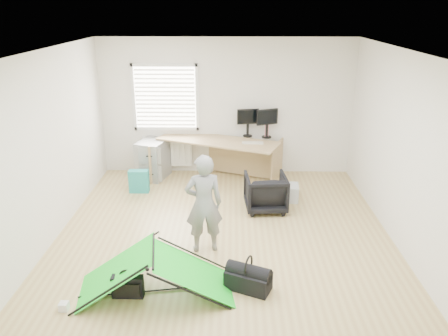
{
  "coord_description": "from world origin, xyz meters",
  "views": [
    {
      "loc": [
        0.12,
        -5.77,
        3.28
      ],
      "look_at": [
        0.0,
        0.4,
        0.95
      ],
      "focal_mm": 35.0,
      "sensor_mm": 36.0,
      "label": 1
    }
  ],
  "objects_px": {
    "thermos": "(267,130)",
    "filing_cabinet": "(153,159)",
    "kite": "(155,271)",
    "storage_crate": "(284,192)",
    "monitor_right": "(267,127)",
    "monitor_left": "(248,126)",
    "laptop_bag": "(128,287)",
    "person": "(204,204)",
    "desk": "(218,160)",
    "duffel_bag": "(248,280)",
    "office_chair": "(266,192)"
  },
  "relations": [
    {
      "from": "filing_cabinet",
      "to": "monitor_left",
      "type": "distance_m",
      "value": 1.99
    },
    {
      "from": "office_chair",
      "to": "kite",
      "type": "height_order",
      "value": "office_chair"
    },
    {
      "from": "desk",
      "to": "monitor_right",
      "type": "bearing_deg",
      "value": 33.78
    },
    {
      "from": "filing_cabinet",
      "to": "laptop_bag",
      "type": "xyz_separation_m",
      "value": [
        0.35,
        -3.83,
        -0.24
      ]
    },
    {
      "from": "desk",
      "to": "office_chair",
      "type": "bearing_deg",
      "value": -36.61
    },
    {
      "from": "filing_cabinet",
      "to": "monitor_right",
      "type": "relative_size",
      "value": 1.73
    },
    {
      "from": "monitor_right",
      "to": "person",
      "type": "height_order",
      "value": "person"
    },
    {
      "from": "kite",
      "to": "monitor_right",
      "type": "bearing_deg",
      "value": 58.48
    },
    {
      "from": "thermos",
      "to": "laptop_bag",
      "type": "bearing_deg",
      "value": -115.43
    },
    {
      "from": "monitor_right",
      "to": "storage_crate",
      "type": "distance_m",
      "value": 1.49
    },
    {
      "from": "duffel_bag",
      "to": "desk",
      "type": "bearing_deg",
      "value": 121.06
    },
    {
      "from": "filing_cabinet",
      "to": "storage_crate",
      "type": "relative_size",
      "value": 1.52
    },
    {
      "from": "thermos",
      "to": "office_chair",
      "type": "bearing_deg",
      "value": -94.0
    },
    {
      "from": "storage_crate",
      "to": "duffel_bag",
      "type": "xyz_separation_m",
      "value": [
        -0.72,
        -2.62,
        -0.02
      ]
    },
    {
      "from": "desk",
      "to": "thermos",
      "type": "bearing_deg",
      "value": 35.03
    },
    {
      "from": "monitor_right",
      "to": "duffel_bag",
      "type": "distance_m",
      "value": 3.93
    },
    {
      "from": "thermos",
      "to": "duffel_bag",
      "type": "relative_size",
      "value": 0.5
    },
    {
      "from": "monitor_left",
      "to": "monitor_right",
      "type": "height_order",
      "value": "monitor_right"
    },
    {
      "from": "filing_cabinet",
      "to": "kite",
      "type": "distance_m",
      "value": 3.79
    },
    {
      "from": "desk",
      "to": "monitor_right",
      "type": "distance_m",
      "value": 1.15
    },
    {
      "from": "desk",
      "to": "kite",
      "type": "height_order",
      "value": "desk"
    },
    {
      "from": "laptop_bag",
      "to": "monitor_right",
      "type": "bearing_deg",
      "value": 64.64
    },
    {
      "from": "kite",
      "to": "duffel_bag",
      "type": "distance_m",
      "value": 1.14
    },
    {
      "from": "monitor_left",
      "to": "person",
      "type": "relative_size",
      "value": 0.3
    },
    {
      "from": "monitor_left",
      "to": "monitor_right",
      "type": "relative_size",
      "value": 0.97
    },
    {
      "from": "monitor_left",
      "to": "monitor_right",
      "type": "distance_m",
      "value": 0.38
    },
    {
      "from": "kite",
      "to": "storage_crate",
      "type": "distance_m",
      "value": 3.27
    },
    {
      "from": "kite",
      "to": "storage_crate",
      "type": "bearing_deg",
      "value": 46.53
    },
    {
      "from": "desk",
      "to": "thermos",
      "type": "distance_m",
      "value": 1.12
    },
    {
      "from": "person",
      "to": "thermos",
      "type": "bearing_deg",
      "value": -120.45
    },
    {
      "from": "office_chair",
      "to": "person",
      "type": "distance_m",
      "value": 1.67
    },
    {
      "from": "storage_crate",
      "to": "laptop_bag",
      "type": "height_order",
      "value": "storage_crate"
    },
    {
      "from": "storage_crate",
      "to": "kite",
      "type": "bearing_deg",
      "value": -124.24
    },
    {
      "from": "thermos",
      "to": "filing_cabinet",
      "type": "bearing_deg",
      "value": -175.53
    },
    {
      "from": "office_chair",
      "to": "storage_crate",
      "type": "distance_m",
      "value": 0.56
    },
    {
      "from": "desk",
      "to": "filing_cabinet",
      "type": "height_order",
      "value": "desk"
    },
    {
      "from": "kite",
      "to": "duffel_bag",
      "type": "relative_size",
      "value": 3.39
    },
    {
      "from": "duffel_bag",
      "to": "storage_crate",
      "type": "bearing_deg",
      "value": 98.08
    },
    {
      "from": "monitor_left",
      "to": "filing_cabinet",
      "type": "bearing_deg",
      "value": 175.96
    },
    {
      "from": "desk",
      "to": "thermos",
      "type": "height_order",
      "value": "thermos"
    },
    {
      "from": "filing_cabinet",
      "to": "monitor_right",
      "type": "height_order",
      "value": "monitor_right"
    },
    {
      "from": "desk",
      "to": "thermos",
      "type": "relative_size",
      "value": 8.59
    },
    {
      "from": "desk",
      "to": "person",
      "type": "xyz_separation_m",
      "value": [
        -0.11,
        -2.69,
        0.31
      ]
    },
    {
      "from": "filing_cabinet",
      "to": "thermos",
      "type": "relative_size",
      "value": 2.78
    },
    {
      "from": "monitor_right",
      "to": "monitor_left",
      "type": "bearing_deg",
      "value": 146.43
    },
    {
      "from": "office_chair",
      "to": "filing_cabinet",
      "type": "bearing_deg",
      "value": -38.67
    },
    {
      "from": "desk",
      "to": "monitor_left",
      "type": "relative_size",
      "value": 5.49
    },
    {
      "from": "kite",
      "to": "storage_crate",
      "type": "relative_size",
      "value": 3.66
    },
    {
      "from": "monitor_right",
      "to": "duffel_bag",
      "type": "bearing_deg",
      "value": -119.92
    },
    {
      "from": "person",
      "to": "desk",
      "type": "bearing_deg",
      "value": -102.68
    }
  ]
}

